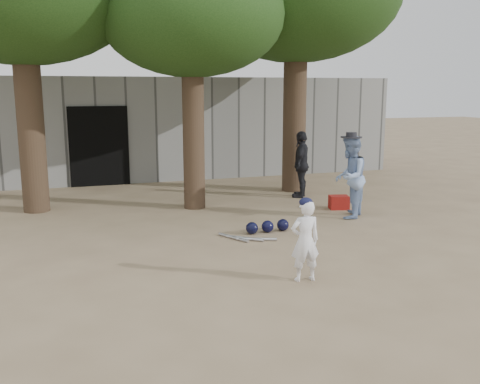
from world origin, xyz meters
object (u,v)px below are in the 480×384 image
object	(u,v)px
boy_player	(305,241)
spectator_blue	(350,177)
spectator_dark	(301,164)
red_bag	(339,202)

from	to	relation	value
boy_player	spectator_blue	size ratio (longest dim) A/B	0.68
spectator_dark	spectator_blue	bearing A→B (deg)	35.85
spectator_dark	red_bag	world-z (taller)	spectator_dark
boy_player	red_bag	xyz separation A→B (m)	(2.73, 3.91, -0.43)
spectator_dark	red_bag	distance (m)	1.68
red_bag	spectator_dark	bearing A→B (deg)	98.60
boy_player	spectator_dark	bearing A→B (deg)	-110.83
spectator_blue	red_bag	bearing A→B (deg)	-154.21
spectator_blue	red_bag	distance (m)	1.08
spectator_dark	red_bag	xyz separation A→B (m)	(0.23, -1.52, -0.67)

